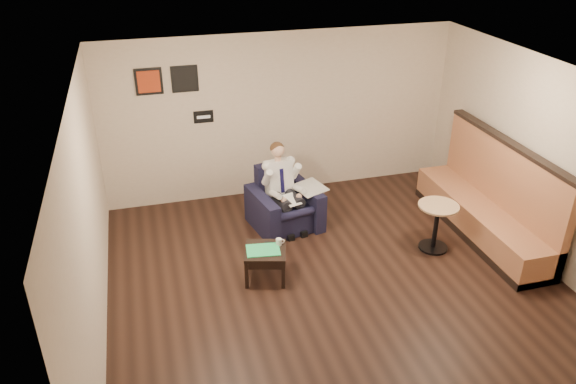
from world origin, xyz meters
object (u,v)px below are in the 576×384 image
object	(u,v)px
green_folder	(263,250)
seated_man	(288,193)
armchair	(285,200)
side_table	(266,263)
smartphone	(269,243)
coffee_mug	(279,242)
banquette	(486,191)
cafe_table	(436,227)

from	to	relation	value
green_folder	seated_man	bearing A→B (deg)	59.84
armchair	side_table	xyz separation A→B (m)	(-0.61, -1.26, -0.25)
seated_man	smartphone	distance (m)	1.16
seated_man	coffee_mug	xyz separation A→B (m)	(-0.43, -1.08, -0.15)
seated_man	coffee_mug	world-z (taller)	seated_man
banquette	cafe_table	xyz separation A→B (m)	(-0.89, -0.19, -0.38)
coffee_mug	smartphone	xyz separation A→B (m)	(-0.11, 0.07, -0.04)
side_table	cafe_table	world-z (taller)	cafe_table
side_table	smartphone	xyz separation A→B (m)	(0.09, 0.14, 0.23)
coffee_mug	green_folder	bearing A→B (deg)	-161.98
seated_man	coffee_mug	size ratio (longest dim) A/B	13.61
seated_man	side_table	world-z (taller)	seated_man
smartphone	coffee_mug	bearing A→B (deg)	-7.10
armchair	side_table	size ratio (longest dim) A/B	1.77
green_folder	banquette	bearing A→B (deg)	3.96
coffee_mug	side_table	bearing A→B (deg)	-161.98
armchair	banquette	size ratio (longest dim) A/B	0.33
coffee_mug	seated_man	bearing A→B (deg)	68.14
smartphone	cafe_table	xyz separation A→B (m)	(2.49, -0.10, -0.09)
seated_man	coffee_mug	bearing A→B (deg)	-123.62
coffee_mug	smartphone	bearing A→B (deg)	147.22
armchair	seated_man	bearing A→B (deg)	-90.00
cafe_table	green_folder	bearing A→B (deg)	-178.81
green_folder	armchair	bearing A→B (deg)	63.13
side_table	banquette	distance (m)	3.52
coffee_mug	smartphone	distance (m)	0.14
seated_man	green_folder	world-z (taller)	seated_man
armchair	smartphone	size ratio (longest dim) A/B	6.97
smartphone	banquette	world-z (taller)	banquette
armchair	side_table	distance (m)	1.42
green_folder	cafe_table	xyz separation A→B (m)	(2.62, 0.05, -0.09)
armchair	green_folder	xyz separation A→B (m)	(-0.65, -1.27, -0.02)
armchair	cafe_table	xyz separation A→B (m)	(1.97, -1.22, -0.10)
green_folder	cafe_table	bearing A→B (deg)	1.19
coffee_mug	banquette	bearing A→B (deg)	2.90
coffee_mug	cafe_table	world-z (taller)	cafe_table
side_table	armchair	bearing A→B (deg)	64.17
smartphone	side_table	bearing A→B (deg)	-97.35
side_table	green_folder	world-z (taller)	green_folder
side_table	smartphone	distance (m)	0.28
side_table	green_folder	xyz separation A→B (m)	(-0.03, -0.01, 0.23)
seated_man	side_table	distance (m)	1.37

